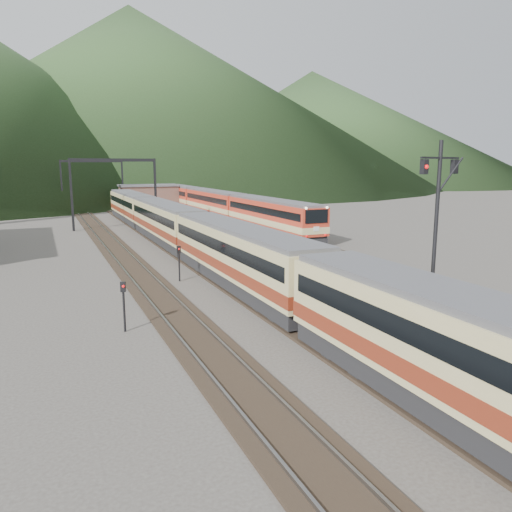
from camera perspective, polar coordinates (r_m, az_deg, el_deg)
name	(u,v)px	position (r m, az deg, el deg)	size (l,w,h in m)	color
track_main	(173,246)	(45.63, -9.50, 1.14)	(2.60, 200.00, 0.23)	black
track_far	(116,250)	(44.73, -15.73, 0.70)	(2.60, 200.00, 0.23)	black
track_second	(286,239)	(49.60, 3.50, 2.00)	(2.60, 200.00, 0.23)	black
platform	(238,241)	(45.34, -2.02, 1.77)	(8.00, 100.00, 1.00)	gray
gantry_near	(114,180)	(59.31, -15.91, 8.37)	(9.55, 0.25, 8.00)	black
gantry_far	(92,175)	(84.15, -18.20, 8.75)	(9.55, 0.25, 8.00)	black
station_shed	(149,194)	(83.51, -12.14, 6.95)	(9.40, 4.40, 3.10)	brown
hill_b	(132,95)	(239.18, -13.99, 17.41)	(220.00, 220.00, 75.00)	#2A441F
hill_c	(311,126)	(246.10, 6.31, 14.52)	(160.00, 160.00, 50.00)	#2A441F
main_train	(194,236)	(38.69, -7.09, 2.29)	(2.74, 75.21, 3.35)	#CBBD7E
second_train	(214,204)	(69.95, -4.80, 5.96)	(2.74, 56.25, 3.34)	red
signal_mast	(436,221)	(18.74, 19.90, 3.73)	(2.15, 0.66, 7.17)	black
short_signal_b	(179,259)	(31.90, -8.79, -0.30)	(0.24, 0.19, 2.27)	black
short_signal_c	(124,300)	(22.81, -14.89, -4.86)	(0.26, 0.22, 2.27)	black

